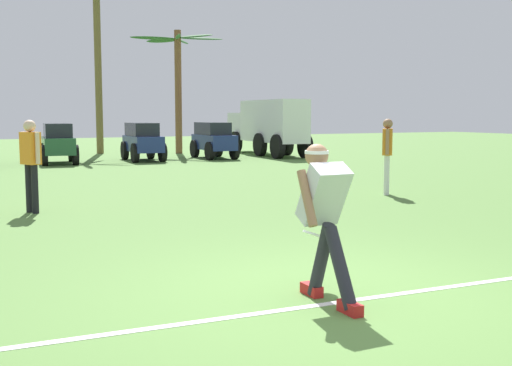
% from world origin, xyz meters
% --- Properties ---
extents(ground_plane, '(80.00, 80.00, 0.00)m').
position_xyz_m(ground_plane, '(0.00, 0.00, 0.00)').
color(ground_plane, '#567F3B').
extents(field_line_paint, '(23.22, 1.18, 0.01)m').
position_xyz_m(field_line_paint, '(0.00, -0.31, 0.00)').
color(field_line_paint, white).
rests_on(field_line_paint, ground_plane).
extents(frisbee_thrower, '(0.47, 1.12, 1.40)m').
position_xyz_m(frisbee_thrower, '(-0.18, -0.19, 0.79)').
color(frisbee_thrower, '#23232D').
rests_on(frisbee_thrower, ground_plane).
extents(frisbee_in_flight, '(0.25, 0.26, 0.11)m').
position_xyz_m(frisbee_in_flight, '(0.03, 0.29, 0.50)').
color(frisbee_in_flight, white).
extents(teammate_near_sideline, '(0.32, 0.48, 1.56)m').
position_xyz_m(teammate_near_sideline, '(-1.77, 6.33, 0.94)').
color(teammate_near_sideline, black).
rests_on(teammate_near_sideline, ground_plane).
extents(teammate_midfield, '(0.37, 0.43, 1.56)m').
position_xyz_m(teammate_midfield, '(5.09, 5.60, 0.94)').
color(teammate_midfield, silver).
rests_on(teammate_midfield, ground_plane).
extents(parked_car_slot_c, '(1.38, 2.49, 1.34)m').
position_xyz_m(parked_car_slot_c, '(0.54, 17.28, 0.72)').
color(parked_car_slot_c, '#235133').
rests_on(parked_car_slot_c, ground_plane).
extents(parked_car_slot_d, '(1.27, 2.45, 1.34)m').
position_xyz_m(parked_car_slot_d, '(3.46, 17.29, 0.72)').
color(parked_car_slot_d, navy).
rests_on(parked_car_slot_d, ground_plane).
extents(parked_car_slot_e, '(1.24, 2.44, 1.34)m').
position_xyz_m(parked_car_slot_e, '(6.18, 17.27, 0.72)').
color(parked_car_slot_e, navy).
rests_on(parked_car_slot_e, ground_plane).
extents(box_truck, '(1.74, 5.97, 2.20)m').
position_xyz_m(box_truck, '(8.92, 18.13, 1.23)').
color(box_truck, silver).
rests_on(box_truck, ground_plane).
extents(palm_tree_left_of_centre, '(3.08, 3.44, 7.26)m').
position_xyz_m(palm_tree_left_of_centre, '(3.05, 22.00, 4.52)').
color(palm_tree_left_of_centre, brown).
rests_on(palm_tree_left_of_centre, ground_plane).
extents(palm_tree_right_of_centre, '(3.89, 2.86, 5.10)m').
position_xyz_m(palm_tree_right_of_centre, '(6.04, 20.61, 3.26)').
color(palm_tree_right_of_centre, brown).
rests_on(palm_tree_right_of_centre, ground_plane).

